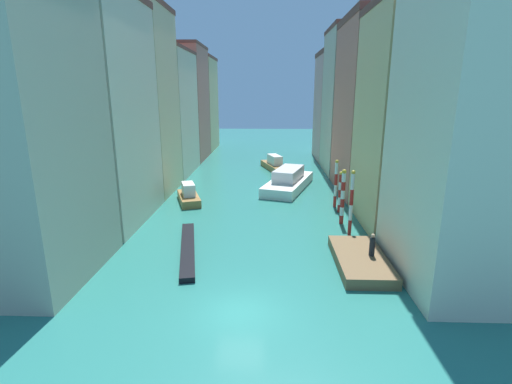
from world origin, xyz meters
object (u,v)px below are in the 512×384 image
motorboat_0 (189,196)px  mooring_pole_2 (340,192)px  mooring_pole_1 (343,196)px  mooring_pole_3 (336,183)px  person_on_dock (372,246)px  gondola_black (188,248)px  waterfront_dock (360,260)px  motorboat_1 (275,165)px  vaporetto_white (288,181)px  mooring_pole_0 (351,203)px

motorboat_0 → mooring_pole_2: bearing=-10.6°
mooring_pole_1 → motorboat_0: (-14.55, 6.00, -1.74)m
mooring_pole_1 → mooring_pole_3: mooring_pole_1 is taller
person_on_dock → motorboat_0: bearing=136.6°
mooring_pole_1 → mooring_pole_3: bearing=87.1°
mooring_pole_3 → gondola_black: size_ratio=0.49×
person_on_dock → motorboat_0: (-14.99, 14.15, -0.69)m
mooring_pole_2 → gondola_black: mooring_pole_2 is taller
waterfront_dock → motorboat_1: bearing=99.5°
mooring_pole_3 → waterfront_dock: bearing=-92.2°
vaporetto_white → motorboat_0: bearing=-150.1°
mooring_pole_0 → mooring_pole_1: (-0.15, 2.70, -0.23)m
person_on_dock → mooring_pole_1: mooring_pole_1 is taller
motorboat_0 → gondola_black: bearing=-78.5°
mooring_pole_0 → person_on_dock: bearing=-87.0°
motorboat_0 → mooring_pole_3: bearing=-4.1°
mooring_pole_0 → motorboat_1: 26.61m
mooring_pole_0 → mooring_pole_1: 2.71m
waterfront_dock → mooring_pole_1: 8.36m
vaporetto_white → motorboat_0: (-10.56, -6.06, -0.21)m
vaporetto_white → mooring_pole_3: bearing=-59.2°
waterfront_dock → motorboat_1: size_ratio=0.85×
waterfront_dock → mooring_pole_0: bearing=85.8°
gondola_black → motorboat_1: size_ratio=1.21×
waterfront_dock → mooring_pole_3: (0.50, 13.03, 2.06)m
gondola_black → mooring_pole_2: bearing=37.3°
person_on_dock → mooring_pole_3: bearing=90.8°
person_on_dock → vaporetto_white: vaporetto_white is taller
mooring_pole_0 → vaporetto_white: bearing=105.7°
person_on_dock → mooring_pole_3: 13.13m
mooring_pole_3 → gondola_black: 16.80m
vaporetto_white → mooring_pole_0: bearing=-74.3°
mooring_pole_3 → motorboat_0: 14.94m
waterfront_dock → gondola_black: (-11.81, 1.82, -0.17)m
mooring_pole_2 → gondola_black: 15.73m
mooring_pole_3 → motorboat_1: bearing=107.4°
gondola_black → motorboat_0: (-2.49, 12.27, 0.52)m
mooring_pole_0 → motorboat_0: 17.19m
waterfront_dock → person_on_dock: (0.68, -0.06, 1.05)m
mooring_pole_1 → mooring_pole_0: bearing=-86.9°
waterfront_dock → mooring_pole_2: mooring_pole_2 is taller
waterfront_dock → mooring_pole_1: (0.25, 8.09, 2.10)m
person_on_dock → gondola_black: person_on_dock is taller
person_on_dock → mooring_pole_2: bearing=90.4°
mooring_pole_0 → waterfront_dock: bearing=-94.2°
mooring_pole_3 → motorboat_0: size_ratio=0.87×
motorboat_0 → waterfront_dock: bearing=-44.6°
mooring_pole_0 → vaporetto_white: (-4.15, 14.76, -1.75)m
waterfront_dock → mooring_pole_0: size_ratio=1.29×
mooring_pole_0 → mooring_pole_1: mooring_pole_0 is taller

